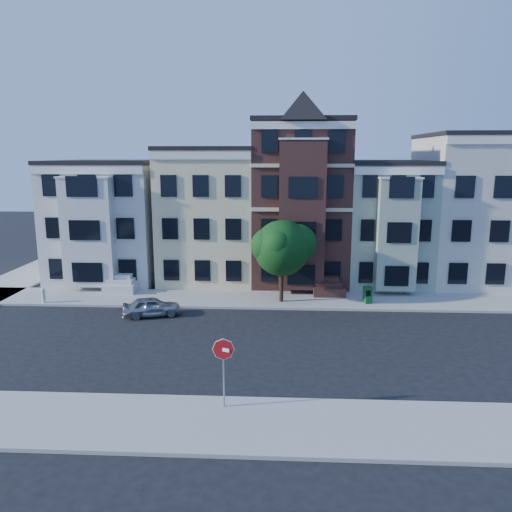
# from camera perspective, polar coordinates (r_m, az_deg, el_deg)

# --- Properties ---
(ground) EXTENTS (120.00, 120.00, 0.00)m
(ground) POSITION_cam_1_polar(r_m,az_deg,el_deg) (26.41, 5.87, -10.16)
(ground) COLOR black
(far_sidewalk) EXTENTS (60.00, 4.00, 0.15)m
(far_sidewalk) POSITION_cam_1_polar(r_m,az_deg,el_deg) (33.95, 5.20, -5.05)
(far_sidewalk) COLOR #9E9B93
(far_sidewalk) RESTS_ON ground
(near_sidewalk) EXTENTS (60.00, 4.00, 0.15)m
(near_sidewalk) POSITION_cam_1_polar(r_m,az_deg,el_deg) (19.18, 7.13, -18.79)
(near_sidewalk) COLOR #9E9B93
(near_sidewalk) RESTS_ON ground
(house_white) EXTENTS (8.00, 9.00, 9.00)m
(house_white) POSITION_cam_1_polar(r_m,az_deg,el_deg) (41.64, -16.20, 3.85)
(house_white) COLOR silver
(house_white) RESTS_ON ground
(house_yellow) EXTENTS (7.00, 9.00, 10.00)m
(house_yellow) POSITION_cam_1_polar(r_m,az_deg,el_deg) (39.69, -5.22, 4.63)
(house_yellow) COLOR beige
(house_yellow) RESTS_ON ground
(house_brown) EXTENTS (7.00, 9.00, 12.00)m
(house_brown) POSITION_cam_1_polar(r_m,az_deg,el_deg) (39.22, 4.99, 6.02)
(house_brown) COLOR #3D201B
(house_brown) RESTS_ON ground
(house_green) EXTENTS (6.00, 9.00, 9.00)m
(house_green) POSITION_cam_1_polar(r_m,az_deg,el_deg) (40.15, 14.28, 3.68)
(house_green) COLOR #94A38D
(house_green) RESTS_ON ground
(house_cream) EXTENTS (8.00, 9.00, 11.00)m
(house_cream) POSITION_cam_1_polar(r_m,az_deg,el_deg) (41.98, 23.79, 4.76)
(house_cream) COLOR beige
(house_cream) RESTS_ON ground
(street_tree) EXTENTS (7.00, 7.00, 6.70)m
(street_tree) POSITION_cam_1_polar(r_m,az_deg,el_deg) (32.54, 2.96, 0.47)
(street_tree) COLOR #154516
(street_tree) RESTS_ON far_sidewalk
(parked_car) EXTENTS (3.74, 2.37, 1.19)m
(parked_car) POSITION_cam_1_polar(r_m,az_deg,el_deg) (31.34, -11.84, -5.68)
(parked_car) COLOR #A4A7AC
(parked_car) RESTS_ON ground
(newspaper_box) EXTENTS (0.63, 0.60, 1.11)m
(newspaper_box) POSITION_cam_1_polar(r_m,az_deg,el_deg) (33.59, 12.64, -4.35)
(newspaper_box) COLOR #175526
(newspaper_box) RESTS_ON far_sidewalk
(fire_hydrant) EXTENTS (0.33, 0.33, 0.77)m
(fire_hydrant) POSITION_cam_1_polar(r_m,az_deg,el_deg) (35.78, -23.10, -4.32)
(fire_hydrant) COLOR silver
(fire_hydrant) RESTS_ON far_sidewalk
(stop_sign) EXTENTS (0.85, 0.42, 3.14)m
(stop_sign) POSITION_cam_1_polar(r_m,az_deg,el_deg) (19.53, -3.72, -12.71)
(stop_sign) COLOR #B51215
(stop_sign) RESTS_ON near_sidewalk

